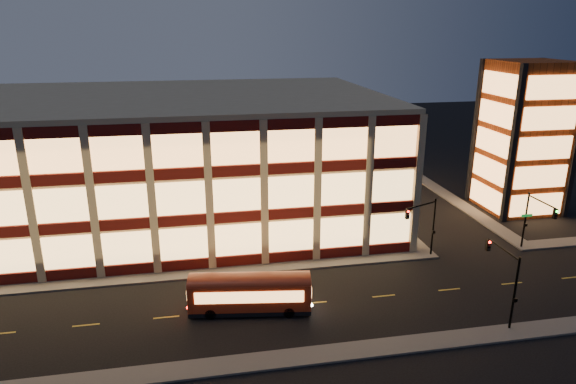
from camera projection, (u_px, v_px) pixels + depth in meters
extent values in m
plane|color=black|center=(191.00, 280.00, 46.22)|extent=(200.00, 200.00, 0.00)
cube|color=#514F4C|center=(158.00, 277.00, 46.61)|extent=(54.00, 2.00, 0.15)
cube|color=#514F4C|center=(371.00, 202.00, 66.13)|extent=(2.00, 30.00, 0.15)
cube|color=#514F4C|center=(575.00, 242.00, 54.18)|extent=(14.00, 2.00, 0.15)
cube|color=#514F4C|center=(450.00, 197.00, 68.07)|extent=(2.00, 30.00, 0.15)
cube|color=#514F4C|center=(193.00, 369.00, 34.05)|extent=(100.00, 2.00, 0.15)
cube|color=tan|center=(160.00, 160.00, 59.41)|extent=(50.00, 30.00, 14.00)
cube|color=tan|center=(155.00, 97.00, 57.16)|extent=(50.40, 30.40, 0.50)
cube|color=#470C0A|center=(158.00, 267.00, 47.25)|extent=(50.10, 0.25, 1.00)
cube|color=#E7AD61|center=(156.00, 246.00, 46.62)|extent=(49.00, 0.20, 3.00)
cube|color=#470C0A|center=(365.00, 199.00, 65.80)|extent=(0.25, 30.10, 1.00)
cube|color=#E7AD61|center=(365.00, 183.00, 65.15)|extent=(0.20, 29.00, 3.00)
cube|color=#470C0A|center=(154.00, 222.00, 45.89)|extent=(50.10, 0.25, 1.00)
cube|color=#E7AD61|center=(152.00, 200.00, 45.25)|extent=(49.00, 0.20, 3.00)
cube|color=#470C0A|center=(366.00, 166.00, 64.44)|extent=(0.25, 30.10, 1.00)
cube|color=#E7AD61|center=(367.00, 149.00, 63.78)|extent=(0.20, 29.00, 3.00)
cube|color=#470C0A|center=(150.00, 175.00, 44.52)|extent=(50.10, 0.25, 1.00)
cube|color=#E7AD61|center=(148.00, 151.00, 43.89)|extent=(49.00, 0.20, 3.00)
cube|color=#470C0A|center=(368.00, 131.00, 63.07)|extent=(0.25, 30.10, 1.00)
cube|color=#E7AD61|center=(369.00, 114.00, 62.42)|extent=(0.20, 29.00, 3.00)
cube|color=#8C3814|center=(523.00, 137.00, 61.69)|extent=(8.00, 8.00, 18.00)
cube|color=black|center=(513.00, 146.00, 57.25)|extent=(0.60, 0.60, 18.00)
cube|color=black|center=(576.00, 143.00, 58.66)|extent=(0.60, 0.60, 18.00)
cube|color=black|center=(475.00, 132.00, 64.72)|extent=(0.60, 0.60, 18.00)
cube|color=black|center=(532.00, 130.00, 66.13)|extent=(0.60, 0.60, 18.00)
cube|color=#FFA759|center=(536.00, 205.00, 60.11)|extent=(6.60, 0.16, 2.60)
cube|color=#FFA759|center=(485.00, 196.00, 63.20)|extent=(0.16, 6.60, 2.60)
cube|color=#FFA759|center=(540.00, 177.00, 59.06)|extent=(6.60, 0.16, 2.60)
cube|color=#FFA759|center=(489.00, 169.00, 62.15)|extent=(0.16, 6.60, 2.60)
cube|color=#FFA759|center=(545.00, 148.00, 58.00)|extent=(6.60, 0.16, 2.60)
cube|color=#FFA759|center=(492.00, 142.00, 61.10)|extent=(0.16, 6.60, 2.60)
cube|color=#FFA759|center=(550.00, 118.00, 56.95)|extent=(6.60, 0.16, 2.60)
cube|color=#FFA759|center=(496.00, 113.00, 60.04)|extent=(0.16, 6.60, 2.60)
cube|color=#FFA759|center=(555.00, 87.00, 55.90)|extent=(6.60, 0.16, 2.60)
cube|color=#FFA759|center=(499.00, 84.00, 58.99)|extent=(0.16, 6.60, 2.60)
cylinder|color=black|center=(433.00, 227.00, 50.18)|extent=(0.18, 0.18, 6.00)
cylinder|color=black|center=(422.00, 205.00, 48.33)|extent=(3.56, 1.63, 0.14)
cube|color=black|center=(407.00, 214.00, 47.48)|extent=(0.32, 0.32, 0.95)
sphere|color=#FF0C05|center=(408.00, 212.00, 47.22)|extent=(0.20, 0.20, 0.20)
cube|color=black|center=(434.00, 232.00, 50.12)|extent=(0.25, 0.18, 0.28)
cylinder|color=black|center=(525.00, 221.00, 51.94)|extent=(0.18, 0.18, 6.00)
cylinder|color=black|center=(542.00, 202.00, 49.23)|extent=(0.14, 4.00, 0.14)
cube|color=black|center=(555.00, 214.00, 47.52)|extent=(0.32, 0.32, 0.95)
sphere|color=#0CFF26|center=(557.00, 211.00, 47.26)|extent=(0.20, 0.20, 0.20)
cube|color=black|center=(526.00, 225.00, 51.88)|extent=(0.25, 0.18, 0.28)
cube|color=#0C7226|center=(527.00, 216.00, 51.61)|extent=(1.20, 0.06, 0.28)
cylinder|color=black|center=(514.00, 294.00, 37.75)|extent=(0.18, 0.18, 6.00)
cylinder|color=black|center=(503.00, 249.00, 38.78)|extent=(0.14, 4.00, 0.14)
cube|color=black|center=(488.00, 245.00, 40.81)|extent=(0.32, 0.32, 0.95)
sphere|color=#FF0C05|center=(490.00, 242.00, 40.55)|extent=(0.20, 0.20, 0.20)
cube|color=black|center=(515.00, 300.00, 37.69)|extent=(0.25, 0.18, 0.28)
cube|color=#932008|center=(250.00, 293.00, 40.67)|extent=(9.83, 3.76, 2.20)
cube|color=black|center=(250.00, 307.00, 41.07)|extent=(9.83, 3.76, 0.34)
cylinder|color=black|center=(210.00, 314.00, 39.92)|extent=(0.89, 0.41, 0.86)
cylinder|color=black|center=(213.00, 300.00, 41.92)|extent=(0.89, 0.41, 0.86)
cylinder|color=black|center=(289.00, 312.00, 40.16)|extent=(0.89, 0.41, 0.86)
cylinder|color=black|center=(288.00, 299.00, 42.16)|extent=(0.89, 0.41, 0.86)
cube|color=#FFA759|center=(249.00, 297.00, 39.41)|extent=(8.35, 1.29, 0.96)
cube|color=#FFA759|center=(250.00, 282.00, 41.75)|extent=(8.35, 1.29, 0.96)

